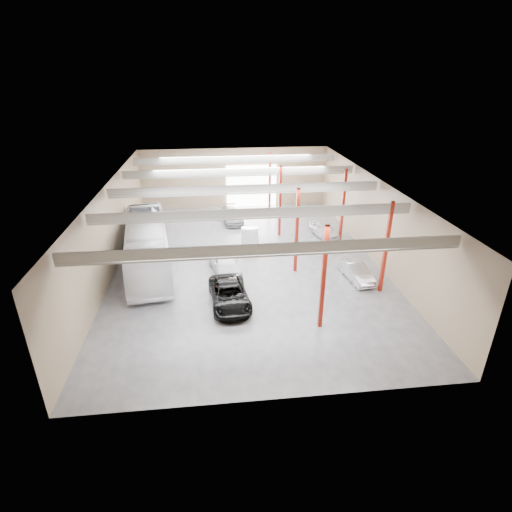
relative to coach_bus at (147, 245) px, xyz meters
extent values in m
cube|color=#4C4C51|center=(8.32, -0.26, -1.92)|extent=(22.00, 32.00, 0.01)
cube|color=#A6A6A1|center=(8.32, -0.26, 5.08)|extent=(22.00, 32.00, 0.12)
cube|color=#756449|center=(8.32, 15.74, 1.58)|extent=(22.00, 0.12, 7.00)
cube|color=#756449|center=(8.32, -16.26, 1.58)|extent=(22.00, 0.12, 7.00)
cube|color=#756449|center=(-2.68, -0.26, 1.58)|extent=(0.12, 32.00, 7.00)
cube|color=#756449|center=(19.32, -0.26, 1.58)|extent=(0.12, 32.00, 7.00)
cube|color=white|center=(10.32, 15.59, 0.58)|extent=(6.00, 0.20, 5.00)
cube|color=maroon|center=(12.12, -10.26, 1.58)|extent=(0.25, 0.25, 7.00)
cube|color=maroon|center=(12.12, -2.26, 1.58)|extent=(0.25, 0.25, 7.00)
cube|color=maroon|center=(12.12, 5.74, 1.58)|extent=(0.25, 0.25, 7.00)
cube|color=maroon|center=(12.12, 12.74, 1.58)|extent=(0.25, 0.25, 7.00)
cube|color=maroon|center=(17.82, -6.26, 1.58)|extent=(0.25, 0.25, 7.00)
cube|color=maroon|center=(17.82, 3.74, 1.58)|extent=(0.25, 0.25, 7.00)
cube|color=#AAAAA5|center=(8.32, -12.26, 4.63)|extent=(21.60, 0.15, 0.60)
cube|color=#AAAAA5|center=(8.32, -12.26, 4.23)|extent=(21.60, 0.10, 0.10)
cube|color=#AAAAA5|center=(8.32, -6.26, 4.63)|extent=(21.60, 0.15, 0.60)
cube|color=#AAAAA5|center=(8.32, -6.26, 4.23)|extent=(21.60, 0.10, 0.10)
cube|color=#AAAAA5|center=(8.32, -0.26, 4.63)|extent=(21.60, 0.15, 0.60)
cube|color=#AAAAA5|center=(8.32, -0.26, 4.23)|extent=(21.60, 0.10, 0.10)
cube|color=#AAAAA5|center=(8.32, 5.74, 4.63)|extent=(21.60, 0.15, 0.60)
cube|color=#AAAAA5|center=(8.32, 5.74, 4.23)|extent=(21.60, 0.10, 0.10)
cube|color=#AAAAA5|center=(8.32, 11.74, 4.63)|extent=(21.60, 0.15, 0.60)
cube|color=#AAAAA5|center=(8.32, 11.74, 4.23)|extent=(21.60, 0.10, 0.10)
imported|color=white|center=(0.00, 0.00, 0.00)|extent=(5.21, 14.11, 3.84)
imported|color=black|center=(6.45, -6.95, -1.14)|extent=(3.04, 5.82, 1.57)
imported|color=silver|center=(6.32, -1.75, -1.08)|extent=(3.00, 5.27, 1.69)
imported|color=#B3B2B7|center=(8.92, 3.45, -1.17)|extent=(1.96, 4.66, 1.50)
imported|color=gray|center=(7.60, 10.22, -1.22)|extent=(2.59, 5.08, 1.41)
imported|color=#9F9FA4|center=(16.62, -4.30, -1.25)|extent=(1.86, 4.18, 1.33)
imported|color=silver|center=(16.50, 4.83, -1.21)|extent=(2.59, 4.47, 1.43)
camera|label=1|loc=(5.57, -31.29, 13.14)|focal=28.00mm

